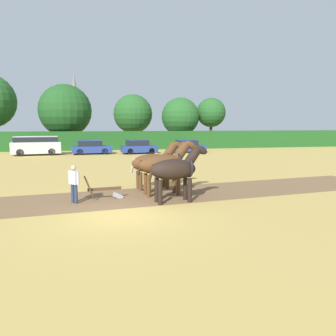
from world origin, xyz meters
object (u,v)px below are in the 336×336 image
Objects in this scene: church_spire at (75,104)px; parked_car_center at (188,146)px; draft_horse_lead_left at (176,169)px; draft_horse_lead_right at (164,164)px; tree_center_right at (180,117)px; parked_van at (37,145)px; tree_center at (133,114)px; farmer_at_plow at (74,181)px; farmer_beside_team at (157,165)px; parked_car_left at (91,147)px; tree_center_left at (65,111)px; tree_right at (211,113)px; plow at (108,192)px; parked_car_center_left at (139,147)px; draft_horse_trail_left at (155,163)px.

parked_car_center is (15.01, -42.31, -7.18)m from church_spire.
draft_horse_lead_left is 0.92× the size of draft_horse_lead_right.
tree_center_right reaches higher than parked_van.
farmer_at_plow is (-6.22, -35.15, -3.83)m from tree_center.
farmer_beside_team is 0.42× the size of parked_car_center.
farmer_beside_team is 0.38× the size of parked_car_left.
tree_right is at bearing 2.55° from tree_center_left.
plow is 4.73m from farmer_beside_team.
tree_center is at bearing 41.53° from parked_van.
farmer_beside_team is (0.26, 3.42, -0.48)m from draft_horse_lead_right.
tree_center_left is at bearing -177.45° from tree_right.
tree_right is 4.44× the size of farmer_beside_team.
church_spire is at bearing 82.60° from parked_van.
church_spire is 3.70× the size of parked_car_center_left.
draft_horse_lead_right is 1.84× the size of farmer_at_plow.
draft_horse_lead_left is 25.31m from parked_van.
draft_horse_lead_right is (-2.29, -34.33, -3.32)m from tree_center.
draft_horse_lead_right is at bearing -112.86° from tree_right.
parked_car_center_left is (1.24, 18.19, -0.20)m from farmer_beside_team.
tree_center_right is at bearing 0.03° from tree_center_left.
parked_van is at bearing 176.25° from parked_car_left.
farmer_beside_team reaches higher than parked_car_center.
tree_center is 4.66× the size of farmer_beside_team.
tree_center is at bearing 79.24° from draft_horse_lead_right.
tree_center is at bearing 40.35° from farmer_at_plow.
church_spire is 65.65m from farmer_at_plow.
tree_center_left is 2.22× the size of parked_car_center.
parked_car_center is (7.09, 23.52, -0.67)m from draft_horse_lead_left.
plow is 0.41× the size of parked_car_center_left.
tree_center_right is 4.36× the size of farmer_beside_team.
tree_right is 37.84m from draft_horse_lead_left.
parked_car_left is at bearing 85.71° from plow.
church_spire is 43.10m from parked_car_left.
parked_car_center is (7.01, 18.62, -0.24)m from farmer_beside_team.
plow is at bearing -97.99° from tree_center.
parked_car_center_left is (1.68, 20.12, -0.58)m from draft_horse_trail_left.
farmer_beside_team is 20.87m from parked_van.
draft_horse_lead_right reaches higher than draft_horse_trail_left.
draft_horse_trail_left is 0.56× the size of parked_van.
church_spire is at bearing 89.91° from draft_horse_lead_right.
parked_car_center_left is at bearing -176.08° from parked_car_center.
tree_center is 0.50× the size of church_spire.
parked_car_center is (11.21, 22.86, -0.20)m from farmer_at_plow.
tree_center_left is at bearing 104.44° from parked_car_left.
tree_center_right is at bearing 24.60° from parked_van.
draft_horse_lead_right is at bearing -27.79° from farmer_at_plow.
parked_car_left is 5.13m from parked_car_center_left.
tree_center_left is at bearing 95.64° from draft_horse_trail_left.
church_spire reaches higher than plow.
farmer_beside_team is (-2.03, -30.91, -3.79)m from tree_center.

